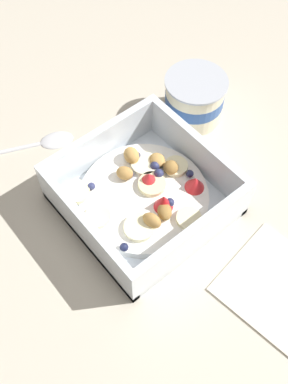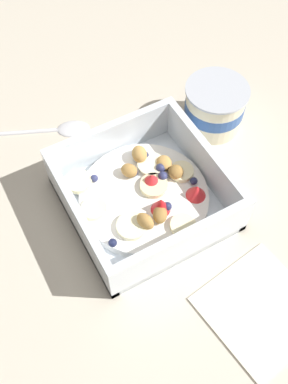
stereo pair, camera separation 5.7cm
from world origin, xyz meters
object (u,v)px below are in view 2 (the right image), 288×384
at_px(spoon, 55,128).
at_px(folded_napkin, 261,309).
at_px(yogurt_cup, 215,107).
at_px(fruit_bowl, 145,195).

relative_size(spoon, folded_napkin, 1.39).
xyz_separation_m(spoon, yogurt_cup, (0.10, 0.21, 0.03)).
xyz_separation_m(yogurt_cup, folded_napkin, (0.26, -0.11, -0.03)).
distance_m(spoon, yogurt_cup, 0.23).
height_order(fruit_bowl, spoon, fruit_bowl).
distance_m(fruit_bowl, yogurt_cup, 0.17).
bearing_deg(yogurt_cup, spoon, -115.52).
height_order(spoon, folded_napkin, spoon).
height_order(fruit_bowl, folded_napkin, fruit_bowl).
bearing_deg(folded_napkin, spoon, -164.28).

